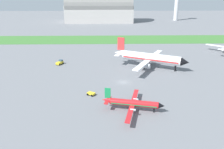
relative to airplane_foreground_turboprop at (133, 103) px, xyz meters
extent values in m
plane|color=slate|center=(-1.00, 21.46, -2.25)|extent=(600.00, 600.00, 0.00)
cube|color=#3D7533|center=(-1.00, 99.67, -2.21)|extent=(360.00, 28.00, 0.08)
cylinder|color=red|center=(0.35, -0.08, -0.01)|extent=(13.50, 4.86, 1.86)
cone|color=black|center=(7.62, -1.77, -0.01)|extent=(2.23, 2.20, 1.83)
cone|color=red|center=(-7.28, 1.69, 0.22)|extent=(2.92, 2.23, 1.68)
cube|color=#198C4C|center=(0.35, -0.08, -0.15)|extent=(12.78, 4.72, 0.26)
cube|color=red|center=(1.15, 5.00, -0.34)|extent=(3.59, 10.28, 0.19)
cube|color=red|center=(-1.17, -4.99, -0.34)|extent=(3.59, 10.28, 0.19)
cylinder|color=#B7BABF|center=(1.24, 3.08, -0.34)|extent=(1.59, 0.92, 0.60)
cylinder|color=#B7BABF|center=(-0.25, -3.31, -0.34)|extent=(1.59, 0.92, 0.60)
cube|color=#198C4C|center=(-6.91, 1.61, 2.41)|extent=(1.69, 0.60, 2.98)
cube|color=red|center=(-6.62, 2.88, 0.17)|extent=(1.68, 2.80, 0.15)
cube|color=red|center=(-7.21, 0.34, 0.17)|extent=(1.68, 2.80, 0.15)
cylinder|color=black|center=(5.80, -1.35, -1.60)|extent=(0.34, 0.34, 1.31)
cylinder|color=black|center=(-0.14, 1.93, -1.60)|extent=(0.34, 0.34, 1.31)
cylinder|color=black|center=(-0.97, -1.67, -1.60)|extent=(0.34, 0.34, 1.31)
cylinder|color=white|center=(11.73, 38.23, 2.15)|extent=(24.27, 15.14, 3.87)
cone|color=black|center=(24.22, 31.72, 2.15)|extent=(4.88, 4.99, 3.80)
cone|color=white|center=(-1.38, 45.05, 2.63)|extent=(5.98, 5.37, 3.49)
cube|color=red|center=(11.73, 38.23, 1.86)|extent=(23.06, 14.56, 0.54)
cube|color=white|center=(15.01, 46.05, 1.47)|extent=(9.99, 16.13, 0.39)
cube|color=white|center=(7.21, 31.06, 1.47)|extent=(9.99, 16.13, 0.39)
cylinder|color=#B7BABF|center=(13.61, 43.35, 0.09)|extent=(4.73, 3.84, 2.13)
cylinder|color=#B7BABF|center=(8.61, 33.75, 0.09)|extent=(4.73, 3.84, 2.13)
cube|color=red|center=(-0.76, 44.73, 6.90)|extent=(3.03, 1.88, 5.63)
cube|color=white|center=(0.38, 46.92, 2.54)|extent=(4.15, 5.35, 0.31)
cube|color=white|center=(-1.90, 42.54, 2.54)|extent=(4.15, 5.35, 0.31)
cylinder|color=black|center=(21.10, 33.35, -1.02)|extent=(0.70, 0.70, 2.46)
cylinder|color=black|center=(11.58, 41.74, -1.02)|extent=(0.70, 0.70, 2.46)
cylinder|color=black|center=(8.77, 36.34, -1.02)|extent=(0.70, 0.70, 2.46)
cube|color=white|center=(53.57, 65.51, 0.83)|extent=(11.74, 10.91, 0.32)
cylinder|color=#B7BABF|center=(55.43, 63.82, -0.31)|extent=(3.66, 3.78, 1.76)
cube|color=white|center=(49.80, 53.97, 1.71)|extent=(4.20, 4.04, 0.26)
cube|color=yellow|center=(-12.18, 10.41, -1.63)|extent=(2.83, 2.55, 0.55)
cylinder|color=black|center=(-11.07, 10.59, -1.90)|extent=(0.72, 0.59, 0.70)
cylinder|color=black|center=(-11.88, 9.32, -1.90)|extent=(0.72, 0.59, 0.70)
cylinder|color=black|center=(-12.49, 11.49, -1.90)|extent=(0.72, 0.59, 0.70)
cylinder|color=black|center=(-13.29, 10.22, -1.90)|extent=(0.72, 0.59, 0.70)
cube|color=yellow|center=(-28.37, 43.82, -1.45)|extent=(3.16, 4.02, 0.90)
cube|color=#334C60|center=(-27.94, 44.73, -0.65)|extent=(1.92, 1.82, 0.70)
cylinder|color=black|center=(-28.64, 45.34, -1.90)|extent=(0.52, 0.74, 0.70)
cylinder|color=black|center=(-27.01, 44.58, -1.90)|extent=(0.52, 0.74, 0.70)
cylinder|color=black|center=(-29.72, 43.06, -1.90)|extent=(0.52, 0.74, 0.70)
cylinder|color=black|center=(-28.09, 42.30, -1.90)|extent=(0.52, 0.74, 0.70)
cube|color=#BCB7B2|center=(-14.43, 191.21, 6.27)|extent=(67.09, 29.59, 17.04)
cylinder|color=gray|center=(-14.43, 191.21, 17.74)|extent=(65.75, 32.55, 32.55)
cylinder|color=silver|center=(66.95, 200.99, 13.13)|extent=(4.40, 4.40, 30.76)
camera|label=1|loc=(-7.05, -59.74, 29.93)|focal=38.42mm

